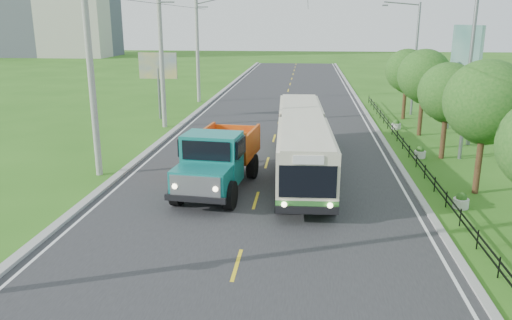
% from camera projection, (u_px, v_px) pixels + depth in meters
% --- Properties ---
extents(ground, '(240.00, 240.00, 0.00)m').
position_uv_depth(ground, '(237.00, 265.00, 15.92)').
color(ground, '#2C6217').
rests_on(ground, ground).
extents(road, '(14.00, 120.00, 0.02)m').
position_uv_depth(road, '(276.00, 132.00, 35.09)').
color(road, '#28282B').
rests_on(road, ground).
extents(curb_left, '(0.40, 120.00, 0.15)m').
position_uv_depth(curb_left, '(176.00, 129.00, 35.77)').
color(curb_left, '#9E9E99').
rests_on(curb_left, ground).
extents(curb_right, '(0.30, 120.00, 0.10)m').
position_uv_depth(curb_right, '(379.00, 134.00, 34.38)').
color(curb_right, '#9E9E99').
rests_on(curb_right, ground).
extents(edge_line_left, '(0.12, 120.00, 0.00)m').
position_uv_depth(edge_line_left, '(184.00, 130.00, 35.73)').
color(edge_line_left, silver).
rests_on(edge_line_left, road).
extents(edge_line_right, '(0.12, 120.00, 0.00)m').
position_uv_depth(edge_line_right, '(372.00, 134.00, 34.44)').
color(edge_line_right, silver).
rests_on(edge_line_right, road).
extents(centre_dash, '(0.12, 2.20, 0.00)m').
position_uv_depth(centre_dash, '(237.00, 265.00, 15.92)').
color(centre_dash, yellow).
rests_on(centre_dash, road).
extents(railing_right, '(0.04, 40.00, 0.60)m').
position_uv_depth(railing_right, '(409.00, 152.00, 28.48)').
color(railing_right, black).
rests_on(railing_right, ground).
extents(pole_near, '(3.51, 0.32, 10.00)m').
position_uv_depth(pole_near, '(92.00, 74.00, 23.99)').
color(pole_near, gray).
rests_on(pole_near, ground).
extents(pole_mid, '(3.51, 0.32, 10.00)m').
position_uv_depth(pole_mid, '(162.00, 57.00, 35.49)').
color(pole_mid, gray).
rests_on(pole_mid, ground).
extents(pole_far, '(3.51, 0.32, 10.00)m').
position_uv_depth(pole_far, '(198.00, 48.00, 46.99)').
color(pole_far, gray).
rests_on(pole_far, ground).
extents(tree_third, '(3.60, 3.62, 6.00)m').
position_uv_depth(tree_third, '(486.00, 105.00, 21.69)').
color(tree_third, '#382314').
rests_on(tree_third, ground).
extents(tree_fourth, '(3.24, 3.31, 5.40)m').
position_uv_depth(tree_fourth, '(448.00, 95.00, 27.55)').
color(tree_fourth, '#382314').
rests_on(tree_fourth, ground).
extents(tree_fifth, '(3.48, 3.52, 5.80)m').
position_uv_depth(tree_fifth, '(424.00, 78.00, 33.23)').
color(tree_fifth, '#382314').
rests_on(tree_fifth, ground).
extents(tree_back, '(3.30, 3.36, 5.50)m').
position_uv_depth(tree_back, '(407.00, 73.00, 39.04)').
color(tree_back, '#382314').
rests_on(tree_back, ground).
extents(streetlight_mid, '(3.02, 0.20, 9.07)m').
position_uv_depth(streetlight_mid, '(466.00, 71.00, 26.99)').
color(streetlight_mid, slate).
rests_on(streetlight_mid, ground).
extents(streetlight_far, '(3.02, 0.20, 9.07)m').
position_uv_depth(streetlight_far, '(414.00, 55.00, 40.41)').
color(streetlight_far, slate).
rests_on(streetlight_far, ground).
extents(planter_near, '(0.64, 0.64, 0.67)m').
position_uv_depth(planter_near, '(461.00, 201.00, 20.76)').
color(planter_near, silver).
rests_on(planter_near, ground).
extents(planter_mid, '(0.64, 0.64, 0.67)m').
position_uv_depth(planter_mid, '(420.00, 153.00, 28.43)').
color(planter_mid, silver).
rests_on(planter_mid, ground).
extents(planter_far, '(0.64, 0.64, 0.67)m').
position_uv_depth(planter_far, '(396.00, 125.00, 36.09)').
color(planter_far, silver).
rests_on(planter_far, ground).
extents(billboard_left, '(3.00, 0.20, 5.20)m').
position_uv_depth(billboard_left, '(158.00, 70.00, 38.82)').
color(billboard_left, slate).
rests_on(billboard_left, ground).
extents(billboard_right, '(0.24, 6.00, 7.30)m').
position_uv_depth(billboard_right, '(465.00, 56.00, 32.46)').
color(billboard_right, slate).
rests_on(billboard_right, ground).
extents(apartment_far, '(24.00, 14.00, 26.00)m').
position_uv_depth(apartment_far, '(6.00, 1.00, 135.26)').
color(apartment_far, '#B7B2A3').
rests_on(apartment_far, ground).
extents(bus, '(3.02, 14.92, 2.86)m').
position_uv_depth(bus, '(302.00, 138.00, 25.60)').
color(bus, '#31722D').
rests_on(bus, ground).
extents(dump_truck, '(3.25, 7.01, 2.85)m').
position_uv_depth(dump_truck, '(218.00, 156.00, 22.70)').
color(dump_truck, '#137672').
rests_on(dump_truck, ground).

